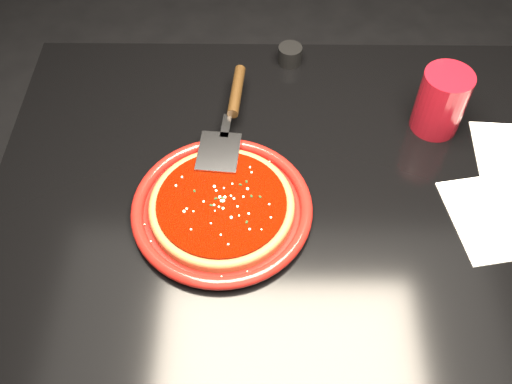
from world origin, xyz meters
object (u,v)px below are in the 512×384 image
plate (222,208)px  cup (441,102)px  ramekin (290,55)px  table (303,280)px  pizza_server (229,118)px

plate → cup: 0.47m
cup → ramekin: (-0.28, 0.19, -0.05)m
table → pizza_server: pizza_server is taller
pizza_server → plate: bearing=-87.0°
table → plate: plate is taller
pizza_server → cup: bearing=8.3°
plate → cup: (0.41, 0.22, 0.05)m
table → pizza_server: size_ratio=3.70×
plate → pizza_server: 0.19m
table → ramekin: 0.52m
plate → pizza_server: size_ratio=0.99×
ramekin → cup: bearing=-33.8°
table → cup: size_ratio=9.14×
pizza_server → cup: size_ratio=2.47×
plate → ramekin: 0.43m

